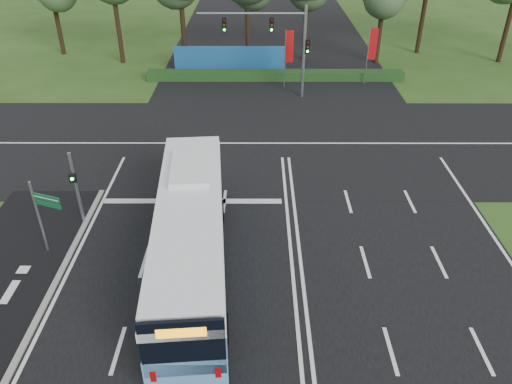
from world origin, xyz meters
TOP-DOWN VIEW (x-y plane):
  - ground at (0.00, 0.00)m, footprint 120.00×120.00m
  - road_main at (0.00, 0.00)m, footprint 20.00×120.00m
  - road_cross at (0.00, 12.00)m, footprint 120.00×14.00m
  - kerb_strip at (-10.10, -3.00)m, footprint 0.25×18.00m
  - city_bus at (-4.34, -0.47)m, footprint 3.74×13.16m
  - pedestrian_signal at (-10.24, 3.05)m, footprint 0.34×0.44m
  - street_sign at (-10.91, 0.67)m, footprint 1.37×0.57m
  - banner_flag_mid at (0.94, 22.69)m, footprint 0.69×0.18m
  - banner_flag_right at (7.80, 23.55)m, footprint 0.69×0.21m
  - traffic_light_gantry at (0.21, 20.50)m, footprint 8.41×0.28m
  - hedge at (0.00, 24.50)m, footprint 22.00×1.20m
  - blue_hoarding at (-4.00, 27.00)m, footprint 10.00×0.30m

SIDE VIEW (x-z plane):
  - ground at x=0.00m, z-range 0.00..0.00m
  - road_main at x=0.00m, z-range 0.00..0.04m
  - road_cross at x=0.00m, z-range 0.00..0.05m
  - kerb_strip at x=-10.10m, z-range 0.00..0.12m
  - hedge at x=0.00m, z-range 0.00..0.80m
  - blue_hoarding at x=-4.00m, z-range 0.00..2.20m
  - city_bus at x=-4.34m, z-range 0.01..3.74m
  - pedestrian_signal at x=-10.24m, z-range 0.18..4.09m
  - street_sign at x=-10.91m, z-range 0.50..4.22m
  - banner_flag_right at x=7.80m, z-range 0.71..5.44m
  - banner_flag_mid at x=0.94m, z-range 0.71..5.46m
  - traffic_light_gantry at x=0.21m, z-range 1.16..8.16m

